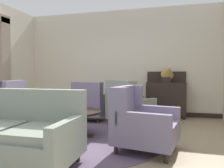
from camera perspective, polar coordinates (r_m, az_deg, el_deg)
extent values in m
plane|color=#9E896B|center=(3.92, -8.50, -14.59)|extent=(7.98, 7.98, 0.00)
cube|color=beige|center=(6.46, 1.75, 5.61)|extent=(5.80, 0.08, 2.99)
cube|color=black|center=(6.49, 1.62, -7.11)|extent=(5.64, 0.03, 0.12)
cylinder|color=#5B4C60|center=(4.18, -6.79, -13.38)|extent=(2.97, 2.97, 0.01)
cube|color=tan|center=(6.41, -25.90, 4.46)|extent=(0.10, 0.32, 2.45)
cylinder|color=black|center=(4.18, -9.52, -7.09)|extent=(0.97, 0.97, 0.04)
cylinder|color=black|center=(4.22, -9.49, -9.96)|extent=(0.10, 0.10, 0.39)
cube|color=black|center=(4.16, -6.82, -13.05)|extent=(0.29, 0.09, 0.07)
cube|color=black|center=(4.48, -9.59, -11.92)|extent=(0.18, 0.28, 0.07)
cube|color=black|center=(4.17, -12.20, -13.04)|extent=(0.22, 0.26, 0.07)
cylinder|color=#384C93|center=(4.13, -9.41, -6.79)|extent=(0.09, 0.09, 0.02)
ellipsoid|color=#384C93|center=(4.11, -9.43, -5.18)|extent=(0.15, 0.15, 0.21)
cylinder|color=#384C93|center=(4.10, -9.44, -3.21)|extent=(0.06, 0.06, 0.08)
torus|color=#384C93|center=(4.09, -9.44, -2.69)|extent=(0.12, 0.12, 0.02)
cube|color=gray|center=(3.04, -23.61, -14.33)|extent=(1.54, 0.90, 0.28)
cube|color=gray|center=(3.24, -19.72, -5.86)|extent=(1.53, 0.16, 0.53)
cube|color=gray|center=(2.77, -18.62, -11.80)|extent=(0.62, 0.68, 0.10)
cube|color=gray|center=(2.57, -11.65, -11.53)|extent=(0.12, 0.78, 0.22)
cylinder|color=black|center=(3.08, -8.85, -18.11)|extent=(0.06, 0.06, 0.14)
cube|color=slate|center=(5.62, -5.07, -6.32)|extent=(0.75, 0.91, 0.29)
cube|color=slate|center=(5.22, -6.66, -2.47)|extent=(0.73, 0.16, 0.53)
cube|color=slate|center=(5.18, -3.11, -1.79)|extent=(0.11, 0.20, 0.40)
cube|color=slate|center=(5.43, -9.28, -1.62)|extent=(0.11, 0.20, 0.40)
cube|color=slate|center=(5.52, -1.89, -3.74)|extent=(0.13, 0.79, 0.23)
cube|color=slate|center=(5.75, -7.77, -3.51)|extent=(0.13, 0.79, 0.23)
cylinder|color=black|center=(5.89, -1.14, -8.02)|extent=(0.06, 0.06, 0.14)
cylinder|color=black|center=(6.09, -6.21, -7.68)|extent=(0.06, 0.06, 0.14)
cylinder|color=black|center=(5.22, -3.72, -9.41)|extent=(0.06, 0.06, 0.14)
cylinder|color=black|center=(5.44, -9.32, -8.94)|extent=(0.06, 0.06, 0.14)
cube|color=slate|center=(4.62, -24.02, -2.84)|extent=(0.30, 0.79, 0.59)
cube|color=slate|center=(4.96, -23.13, -1.64)|extent=(0.22, 0.14, 0.45)
cube|color=slate|center=(5.13, -26.20, -4.49)|extent=(0.75, 0.25, 0.21)
cylinder|color=black|center=(5.00, -22.30, -10.14)|extent=(0.06, 0.06, 0.14)
cylinder|color=black|center=(4.47, -25.85, -11.73)|extent=(0.06, 0.06, 0.14)
cube|color=gray|center=(5.08, 4.97, -7.37)|extent=(1.13, 1.17, 0.28)
cube|color=gray|center=(4.76, 1.73, -2.70)|extent=(0.70, 0.54, 0.60)
cube|color=gray|center=(4.58, 5.30, -2.01)|extent=(0.20, 0.22, 0.46)
cube|color=gray|center=(5.06, 0.03, -1.56)|extent=(0.20, 0.22, 0.46)
cube|color=gray|center=(4.86, 8.14, -5.05)|extent=(0.54, 0.72, 0.19)
cube|color=gray|center=(5.31, 2.86, -4.37)|extent=(0.54, 0.72, 0.19)
cylinder|color=black|center=(5.19, 10.26, -9.51)|extent=(0.06, 0.06, 0.14)
cylinder|color=black|center=(5.58, 5.52, -8.63)|extent=(0.06, 0.06, 0.14)
cylinder|color=black|center=(4.66, 4.29, -10.89)|extent=(0.06, 0.06, 0.14)
cylinder|color=black|center=(5.09, -0.45, -9.72)|extent=(0.06, 0.06, 0.14)
cube|color=slate|center=(3.41, 8.88, -12.11)|extent=(0.99, 0.95, 0.31)
cube|color=slate|center=(3.45, 3.07, -4.89)|extent=(0.27, 0.83, 0.52)
cube|color=slate|center=(3.07, 2.14, -4.62)|extent=(0.21, 0.13, 0.40)
cube|color=slate|center=(3.74, 6.40, -3.34)|extent=(0.21, 0.13, 0.40)
cube|color=slate|center=(3.00, 7.93, -9.22)|extent=(0.78, 0.23, 0.19)
cube|color=slate|center=(3.68, 11.22, -7.04)|extent=(0.78, 0.23, 0.19)
cylinder|color=black|center=(3.09, 13.73, -18.05)|extent=(0.06, 0.06, 0.14)
cylinder|color=black|center=(3.71, 15.77, -14.55)|extent=(0.06, 0.06, 0.14)
cylinder|color=black|center=(3.29, 0.99, -16.66)|extent=(0.06, 0.06, 0.14)
cylinder|color=black|center=(3.88, 5.05, -13.69)|extent=(0.06, 0.06, 0.14)
cylinder|color=black|center=(4.37, 5.19, -3.28)|extent=(0.48, 0.48, 0.03)
cylinder|color=black|center=(4.42, 5.17, -7.96)|extent=(0.07, 0.07, 0.69)
cylinder|color=black|center=(4.49, 5.15, -12.06)|extent=(0.31, 0.31, 0.04)
cube|color=black|center=(6.01, 13.77, -3.57)|extent=(1.02, 0.39, 0.83)
cube|color=black|center=(6.15, 13.87, 1.80)|extent=(1.02, 0.04, 0.29)
cube|color=black|center=(5.96, 9.23, -8.12)|extent=(0.06, 0.06, 0.10)
cube|color=black|center=(5.94, 18.14, -8.26)|extent=(0.06, 0.06, 0.10)
cube|color=black|center=(6.25, 9.52, -7.63)|extent=(0.06, 0.06, 0.10)
cube|color=black|center=(6.22, 18.02, -7.76)|extent=(0.06, 0.06, 0.10)
cube|color=black|center=(5.96, 13.81, 1.07)|extent=(0.24, 0.24, 0.14)
cone|color=#B28942|center=(5.87, 14.40, 3.20)|extent=(0.44, 0.51, 0.45)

